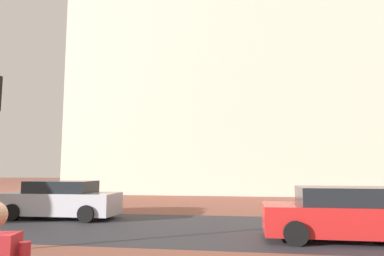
# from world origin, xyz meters

# --- Properties ---
(ground_plane) EXTENTS (120.00, 120.00, 0.00)m
(ground_plane) POSITION_xyz_m (0.00, 10.00, 0.00)
(ground_plane) COLOR brown
(street_asphalt_strip) EXTENTS (120.00, 6.40, 0.00)m
(street_asphalt_strip) POSITION_xyz_m (0.00, 9.14, 0.00)
(street_asphalt_strip) COLOR #2D2D33
(street_asphalt_strip) RESTS_ON ground_plane
(landmark_building) EXTENTS (29.06, 13.36, 39.00)m
(landmark_building) POSITION_xyz_m (1.49, 29.48, 11.20)
(landmark_building) COLOR beige
(landmark_building) RESTS_ON ground_plane
(car_red) EXTENTS (4.55, 2.05, 1.47)m
(car_red) POSITION_xyz_m (4.81, 7.73, 0.71)
(car_red) COLOR red
(car_red) RESTS_ON ground_plane
(car_silver) EXTENTS (4.57, 1.96, 1.49)m
(car_silver) POSITION_xyz_m (-5.33, 10.54, 0.72)
(car_silver) COLOR #B2B2BC
(car_silver) RESTS_ON ground_plane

